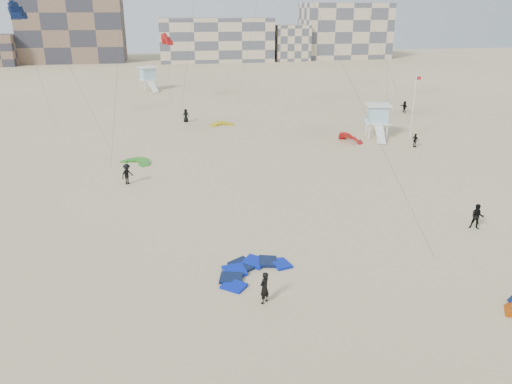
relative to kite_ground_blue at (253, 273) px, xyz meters
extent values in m
plane|color=#CDBE89|center=(0.90, -4.74, 0.00)|extent=(320.00, 320.00, 0.00)
imported|color=black|center=(0.06, -3.24, 0.91)|extent=(0.79, 0.77, 1.83)
imported|color=black|center=(16.75, 3.37, 0.93)|extent=(1.13, 1.05, 1.86)
imported|color=black|center=(-8.26, 17.67, 0.94)|extent=(1.35, 1.35, 1.88)
imported|color=black|center=(22.92, 24.75, 0.79)|extent=(0.72, 1.00, 1.58)
imported|color=black|center=(-1.88, 42.59, 0.91)|extent=(0.95, 0.69, 1.81)
imported|color=black|center=(30.72, 43.54, 0.84)|extent=(0.77, 1.63, 1.69)
cylinder|color=#3F3F3F|center=(-7.96, 16.96, 11.37)|extent=(3.71, 4.63, 20.75)
cylinder|color=#3F3F3F|center=(8.41, 10.28, 11.16)|extent=(4.40, 24.19, 20.34)
cylinder|color=#3F3F3F|center=(-13.18, 25.61, 9.11)|extent=(5.69, 0.68, 16.22)
cylinder|color=#3F3F3F|center=(-0.83, 39.08, 12.67)|extent=(3.61, 2.94, 23.34)
cylinder|color=#3F3F3F|center=(19.28, 25.63, 8.91)|extent=(5.13, 6.60, 15.84)
cylinder|color=#3F3F3F|center=(27.99, 45.57, 9.38)|extent=(1.47, 0.98, 16.76)
cylinder|color=#3F3F3F|center=(-19.47, 39.40, 7.65)|extent=(4.00, 5.85, 13.31)
cylinder|color=#3F3F3F|center=(8.97, 50.41, 13.20)|extent=(5.60, 3.28, 24.41)
cylinder|color=#3F3F3F|center=(-3.66, 54.78, 5.47)|extent=(0.16, 6.33, 8.95)
cube|color=white|center=(20.58, 30.12, 1.81)|extent=(3.26, 3.26, 0.14)
cube|color=#9DC9D7|center=(20.58, 30.12, 2.84)|extent=(2.68, 2.68, 1.93)
cube|color=white|center=(20.58, 30.12, 3.88)|extent=(3.38, 3.38, 0.15)
cube|color=white|center=(20.58, 27.51, 0.87)|extent=(1.58, 2.89, 1.60)
cube|color=white|center=(-7.48, 72.33, 1.97)|extent=(3.74, 3.74, 0.15)
cube|color=#9DC9D7|center=(-7.48, 72.33, 3.10)|extent=(3.07, 3.07, 2.11)
cube|color=white|center=(-7.48, 72.33, 4.24)|extent=(3.88, 3.88, 0.17)
cube|color=white|center=(-7.48, 69.49, 0.95)|extent=(1.96, 3.17, 1.74)
cylinder|color=white|center=(24.42, 28.89, 3.79)|extent=(0.09, 0.09, 7.58)
cube|color=#B01721|center=(24.70, 28.89, 7.10)|extent=(0.57, 0.02, 0.38)
cube|color=brown|center=(-29.10, 129.26, 9.00)|extent=(28.00, 14.00, 18.00)
cube|color=beige|center=(10.90, 125.26, 6.00)|extent=(32.00, 16.00, 12.00)
cube|color=beige|center=(50.90, 127.26, 8.00)|extent=(26.00, 14.00, 16.00)
cube|color=beige|center=(32.90, 123.26, 5.00)|extent=(10.00, 10.00, 10.00)
camera|label=1|loc=(-4.48, -25.78, 14.88)|focal=35.00mm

